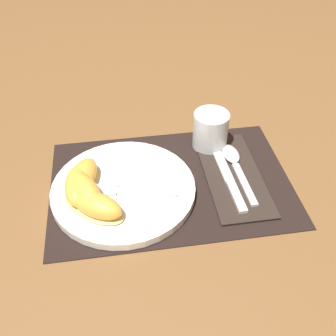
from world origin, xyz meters
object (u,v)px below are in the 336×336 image
(juice_glass, at_px, (210,132))
(knife, at_px, (228,177))
(citrus_wedge_3, at_px, (97,206))
(plate, at_px, (124,189))
(citrus_wedge_1, at_px, (78,187))
(citrus_wedge_0, at_px, (82,177))
(citrus_wedge_2, at_px, (85,191))
(fork, at_px, (121,191))
(spoon, at_px, (234,161))

(juice_glass, height_order, knife, juice_glass)
(juice_glass, bearing_deg, knife, -84.11)
(knife, bearing_deg, citrus_wedge_3, -165.34)
(plate, height_order, citrus_wedge_1, citrus_wedge_1)
(citrus_wedge_3, bearing_deg, knife, 14.66)
(knife, bearing_deg, citrus_wedge_1, -177.40)
(juice_glass, height_order, citrus_wedge_3, juice_glass)
(citrus_wedge_0, bearing_deg, citrus_wedge_3, -71.07)
(knife, bearing_deg, citrus_wedge_2, -174.05)
(plate, relative_size, knife, 1.34)
(plate, bearing_deg, citrus_wedge_1, -175.33)
(fork, relative_size, citrus_wedge_1, 1.71)
(citrus_wedge_2, bearing_deg, citrus_wedge_0, 99.10)
(knife, relative_size, citrus_wedge_1, 1.92)
(spoon, bearing_deg, citrus_wedge_2, -166.93)
(fork, distance_m, citrus_wedge_3, 0.07)
(fork, bearing_deg, juice_glass, 33.31)
(spoon, relative_size, citrus_wedge_2, 1.51)
(spoon, relative_size, citrus_wedge_3, 1.59)
(citrus_wedge_0, xyz_separation_m, citrus_wedge_2, (0.01, -0.04, 0.00))
(knife, distance_m, fork, 0.21)
(knife, relative_size, fork, 1.12)
(fork, bearing_deg, citrus_wedge_1, 174.71)
(citrus_wedge_2, bearing_deg, fork, 7.48)
(citrus_wedge_0, bearing_deg, plate, -14.62)
(fork, xyz_separation_m, citrus_wedge_3, (-0.04, -0.05, 0.02))
(plate, distance_m, spoon, 0.24)
(plate, bearing_deg, citrus_wedge_0, 165.38)
(fork, height_order, citrus_wedge_1, citrus_wedge_1)
(citrus_wedge_0, xyz_separation_m, citrus_wedge_1, (-0.01, -0.03, 0.00))
(juice_glass, height_order, citrus_wedge_0, juice_glass)
(spoon, relative_size, citrus_wedge_0, 1.49)
(spoon, xyz_separation_m, citrus_wedge_2, (-0.30, -0.07, 0.03))
(fork, bearing_deg, spoon, 14.57)
(citrus_wedge_1, xyz_separation_m, citrus_wedge_3, (0.03, -0.05, -0.00))
(juice_glass, height_order, citrus_wedge_2, juice_glass)
(juice_glass, height_order, fork, juice_glass)
(plate, bearing_deg, fork, -107.52)
(juice_glass, relative_size, spoon, 0.45)
(plate, xyz_separation_m, fork, (-0.00, -0.01, 0.01))
(citrus_wedge_0, bearing_deg, citrus_wedge_2, -80.90)
(spoon, xyz_separation_m, citrus_wedge_3, (-0.28, -0.11, 0.03))
(knife, relative_size, citrus_wedge_0, 1.70)
(citrus_wedge_2, bearing_deg, citrus_wedge_1, 129.08)
(juice_glass, xyz_separation_m, citrus_wedge_3, (-0.24, -0.18, -0.00))
(plate, relative_size, juice_glass, 3.41)
(citrus_wedge_0, relative_size, citrus_wedge_2, 1.01)
(plate, bearing_deg, juice_glass, 31.01)
(spoon, distance_m, citrus_wedge_0, 0.31)
(juice_glass, bearing_deg, citrus_wedge_3, -143.88)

